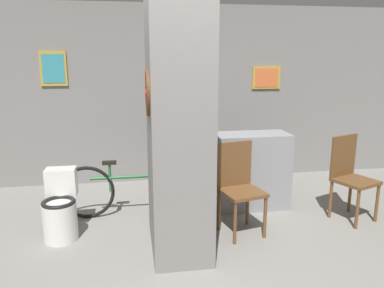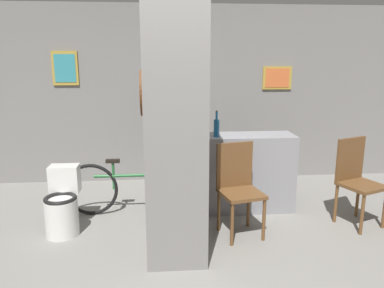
% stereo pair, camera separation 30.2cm
% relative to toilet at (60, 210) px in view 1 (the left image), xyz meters
% --- Properties ---
extents(ground_plane, '(14.00, 14.00, 0.00)m').
position_rel_toilet_xyz_m(ground_plane, '(1.32, -0.87, -0.31)').
color(ground_plane, gray).
extents(wall_back, '(8.00, 0.09, 2.60)m').
position_rel_toilet_xyz_m(wall_back, '(1.32, 1.76, 1.00)').
color(wall_back, gray).
rests_on(wall_back, ground_plane).
extents(pillar_center, '(0.57, 0.97, 2.60)m').
position_rel_toilet_xyz_m(pillar_center, '(1.19, -0.38, 1.00)').
color(pillar_center, gray).
rests_on(pillar_center, ground_plane).
extents(counter_shelf, '(1.44, 0.44, 0.94)m').
position_rel_toilet_xyz_m(counter_shelf, '(1.95, 0.49, 0.17)').
color(counter_shelf, gray).
rests_on(counter_shelf, ground_plane).
extents(toilet, '(0.35, 0.51, 0.70)m').
position_rel_toilet_xyz_m(toilet, '(0.00, 0.00, 0.00)').
color(toilet, silver).
rests_on(toilet, ground_plane).
extents(chair_near_pillar, '(0.49, 0.49, 0.97)m').
position_rel_toilet_xyz_m(chair_near_pillar, '(1.87, -0.15, 0.23)').
color(chair_near_pillar, brown).
rests_on(chair_near_pillar, ground_plane).
extents(chair_by_doorway, '(0.53, 0.53, 0.97)m').
position_rel_toilet_xyz_m(chair_by_doorway, '(3.24, -0.02, 0.23)').
color(chair_by_doorway, brown).
rests_on(chair_by_doorway, ground_plane).
extents(bicycle, '(1.72, 0.42, 0.68)m').
position_rel_toilet_xyz_m(bicycle, '(0.77, 0.44, 0.03)').
color(bicycle, black).
rests_on(bicycle, ground_plane).
extents(bottle_tall, '(0.07, 0.07, 0.31)m').
position_rel_toilet_xyz_m(bottle_tall, '(1.71, 0.40, 0.75)').
color(bottle_tall, '#19598C').
rests_on(bottle_tall, counter_shelf).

